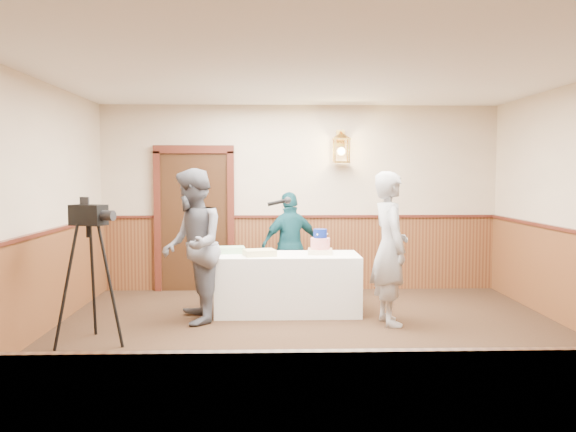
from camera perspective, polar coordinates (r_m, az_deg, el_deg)
name	(u,v)px	position (r m, az deg, el deg)	size (l,w,h in m)	color
ground	(319,358)	(6.03, 2.91, -13.09)	(7.00, 7.00, 0.00)	black
room_shell	(310,198)	(6.22, 2.12, 1.70)	(6.02, 7.02, 2.81)	#C0AB90
display_table	(288,284)	(7.77, -0.05, -6.35)	(1.80, 0.80, 0.75)	white
tiered_cake	(320,244)	(7.76, 3.03, -2.64)	(0.33, 0.33, 0.32)	beige
sheet_cake_yellow	(260,253)	(7.58, -2.68, -3.45)	(0.38, 0.29, 0.08)	#EBCF8C
sheet_cake_green	(231,250)	(7.88, -5.33, -3.17)	(0.34, 0.27, 0.08)	#8BC58B
interviewer	(192,246)	(7.29, -8.93, -2.78)	(1.60, 1.01, 1.83)	slate
baker	(390,248)	(7.23, 9.51, -2.99)	(0.65, 0.43, 1.80)	#9D9EA2
assistant_p	(291,245)	(8.62, 0.25, -2.76)	(0.89, 0.37, 1.51)	#11414B
tv_camera_rig	(90,282)	(6.65, -18.04, -5.88)	(0.57, 0.53, 1.45)	black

